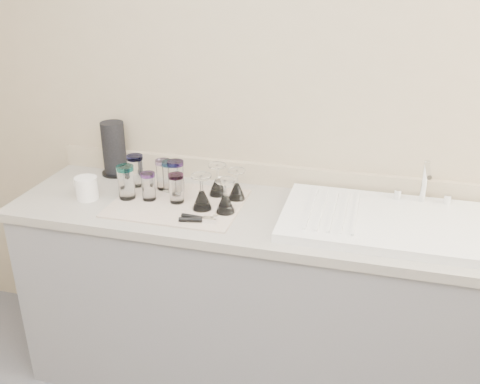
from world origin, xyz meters
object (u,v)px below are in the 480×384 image
(tumbler_cyan, at_px, (164,174))
(goblet_back_left, at_px, (218,184))
(goblet_front_left, at_px, (202,197))
(tumbler_extra, at_px, (170,176))
(white_mug, at_px, (86,188))
(tumbler_lavender, at_px, (176,188))
(paper_towel_roll, at_px, (114,149))
(goblet_front_right, at_px, (225,201))
(tumbler_blue, at_px, (148,186))
(tumbler_purple, at_px, (176,176))
(tumbler_teal, at_px, (136,170))
(can_opener, at_px, (199,219))
(tumbler_magenta, at_px, (126,182))
(sink_unit, at_px, (387,221))
(goblet_back_right, at_px, (237,189))

(tumbler_cyan, relative_size, goblet_back_left, 0.97)
(goblet_front_left, bearing_deg, tumbler_extra, 144.21)
(goblet_front_left, xyz_separation_m, white_mug, (-0.53, -0.02, -0.01))
(tumbler_lavender, height_order, paper_towel_roll, paper_towel_roll)
(goblet_front_right, bearing_deg, tumbler_blue, 174.68)
(tumbler_cyan, height_order, goblet_back_left, goblet_back_left)
(tumbler_lavender, bearing_deg, tumbler_blue, -177.30)
(tumbler_lavender, height_order, white_mug, tumbler_lavender)
(goblet_back_left, bearing_deg, tumbler_cyan, -179.80)
(tumbler_purple, bearing_deg, goblet_back_left, 5.83)
(tumbler_purple, height_order, paper_towel_roll, paper_towel_roll)
(goblet_front_left, xyz_separation_m, paper_towel_roll, (-0.54, 0.28, 0.07))
(tumbler_extra, xyz_separation_m, goblet_front_left, (0.20, -0.14, -0.02))
(tumbler_cyan, distance_m, goblet_front_left, 0.28)
(tumbler_teal, height_order, tumbler_blue, tumbler_teal)
(tumbler_cyan, bearing_deg, can_opener, -46.00)
(tumbler_blue, bearing_deg, goblet_front_left, -6.31)
(tumbler_blue, distance_m, can_opener, 0.32)
(tumbler_magenta, bearing_deg, tumbler_lavender, 4.20)
(tumbler_lavender, xyz_separation_m, paper_towel_roll, (-0.41, 0.25, 0.05))
(sink_unit, relative_size, goblet_front_left, 5.42)
(goblet_back_right, distance_m, goblet_front_left, 0.18)
(goblet_back_right, distance_m, can_opener, 0.27)
(tumbler_teal, relative_size, tumbler_lavender, 1.13)
(tumbler_cyan, relative_size, goblet_front_left, 0.91)
(tumbler_purple, relative_size, can_opener, 0.94)
(sink_unit, bearing_deg, can_opener, -166.56)
(tumbler_blue, bearing_deg, goblet_front_right, -5.32)
(tumbler_purple, bearing_deg, goblet_front_left, -39.25)
(tumbler_teal, xyz_separation_m, tumbler_blue, (0.12, -0.13, -0.01))
(white_mug, bearing_deg, sink_unit, 3.42)
(goblet_front_right, bearing_deg, goblet_back_right, 85.56)
(tumbler_cyan, xyz_separation_m, goblet_front_left, (0.23, -0.15, -0.02))
(goblet_front_right, bearing_deg, can_opener, -125.59)
(tumbler_blue, distance_m, goblet_front_left, 0.25)
(tumbler_blue, bearing_deg, can_opener, -27.12)
(goblet_back_left, height_order, goblet_front_right, goblet_front_right)
(tumbler_teal, relative_size, white_mug, 1.00)
(tumbler_magenta, bearing_deg, tumbler_purple, 32.90)
(tumbler_extra, bearing_deg, goblet_front_right, -26.19)
(sink_unit, relative_size, tumbler_purple, 5.61)
(tumbler_lavender, bearing_deg, goblet_front_right, -9.69)
(goblet_back_left, distance_m, paper_towel_roll, 0.58)
(sink_unit, relative_size, goblet_back_left, 5.77)
(tumbler_extra, relative_size, goblet_front_right, 0.96)
(sink_unit, xyz_separation_m, tumbler_purple, (-0.92, 0.08, 0.06))
(sink_unit, bearing_deg, tumbler_cyan, 174.46)
(tumbler_cyan, xyz_separation_m, goblet_back_right, (0.35, -0.02, -0.02))
(goblet_back_right, bearing_deg, can_opener, -109.68)
(goblet_front_left, relative_size, can_opener, 0.97)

